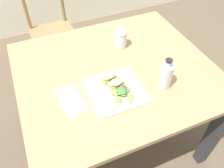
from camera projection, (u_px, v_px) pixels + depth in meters
ground_plane at (116, 127)px, 1.98m from camera, size 9.36×9.36×0.00m
dining_table at (116, 83)px, 1.48m from camera, size 1.17×1.03×0.74m
chair_wooden_far at (52, 31)px, 2.20m from camera, size 0.42×0.42×0.87m
plate_lunch at (115, 91)px, 1.27m from camera, size 0.30×0.30×0.01m
sandwich_half_front at (116, 84)px, 1.26m from camera, size 0.10×0.07×0.06m
sandwich_half_back at (109, 78)px, 1.29m from camera, size 0.10×0.07×0.06m
salad_mixed_greens at (121, 92)px, 1.23m from camera, size 0.13×0.14×0.04m
napkin_folded at (71, 100)px, 1.22m from camera, size 0.14×0.23×0.00m
fork_on_napkin at (69, 98)px, 1.23m from camera, size 0.04×0.19×0.00m
bottle_cold_brew at (165, 76)px, 1.25m from camera, size 0.07×0.07×0.19m
mason_jar_iced_tea at (120, 40)px, 1.52m from camera, size 0.09×0.09×0.11m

